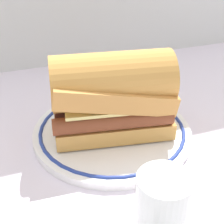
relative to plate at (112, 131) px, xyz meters
The scene contains 4 objects.
ground_plane 0.03m from the plate, 113.87° to the right, with size 1.50×1.50×0.00m, color silver.
plate is the anchor object (origin of this frame).
sausage_sandwich 0.07m from the plate, 33.69° to the left, with size 0.20×0.13×0.13m.
drinking_glass 0.22m from the plate, 95.19° to the right, with size 0.06×0.06×0.10m.
Camera 1 is at (-0.14, -0.40, 0.33)m, focal length 54.04 mm.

